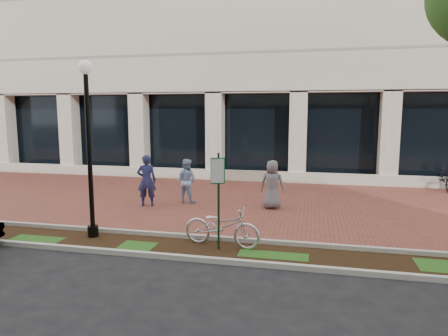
% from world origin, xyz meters
% --- Properties ---
extents(ground, '(120.00, 120.00, 0.00)m').
position_xyz_m(ground, '(0.00, 0.00, 0.00)').
color(ground, black).
rests_on(ground, ground).
extents(brick_plaza, '(40.00, 9.00, 0.01)m').
position_xyz_m(brick_plaza, '(0.00, 0.00, 0.01)').
color(brick_plaza, brown).
rests_on(brick_plaza, ground).
extents(planting_strip, '(40.00, 1.50, 0.01)m').
position_xyz_m(planting_strip, '(0.00, -5.25, 0.01)').
color(planting_strip, black).
rests_on(planting_strip, ground).
extents(curb_plaza_side, '(40.00, 0.12, 0.12)m').
position_xyz_m(curb_plaza_side, '(0.00, -4.50, 0.06)').
color(curb_plaza_side, '#AFAFA5').
rests_on(curb_plaza_side, ground).
extents(curb_street_side, '(40.00, 0.12, 0.12)m').
position_xyz_m(curb_street_side, '(0.00, -6.00, 0.06)').
color(curb_street_side, '#AFAFA5').
rests_on(curb_street_side, ground).
extents(parking_sign, '(0.34, 0.07, 2.34)m').
position_xyz_m(parking_sign, '(0.56, -5.16, 1.50)').
color(parking_sign, '#143717').
rests_on(parking_sign, ground).
extents(lamppost, '(0.36, 0.36, 4.56)m').
position_xyz_m(lamppost, '(-2.91, -4.91, 2.57)').
color(lamppost, black).
rests_on(lamppost, ground).
extents(locked_bicycle, '(2.02, 0.95, 1.02)m').
position_xyz_m(locked_bicycle, '(0.58, -4.89, 0.51)').
color(locked_bicycle, silver).
rests_on(locked_bicycle, ground).
extents(pedestrian_left, '(0.77, 0.62, 1.81)m').
position_xyz_m(pedestrian_left, '(-2.93, -1.33, 0.91)').
color(pedestrian_left, navy).
rests_on(pedestrian_left, ground).
extents(pedestrian_mid, '(0.86, 0.72, 1.61)m').
position_xyz_m(pedestrian_mid, '(-1.75, -0.52, 0.80)').
color(pedestrian_mid, '#8EABD4').
rests_on(pedestrian_mid, ground).
extents(pedestrian_right, '(0.83, 0.55, 1.67)m').
position_xyz_m(pedestrian_right, '(1.39, -0.75, 0.84)').
color(pedestrian_right, slate).
rests_on(pedestrian_right, ground).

